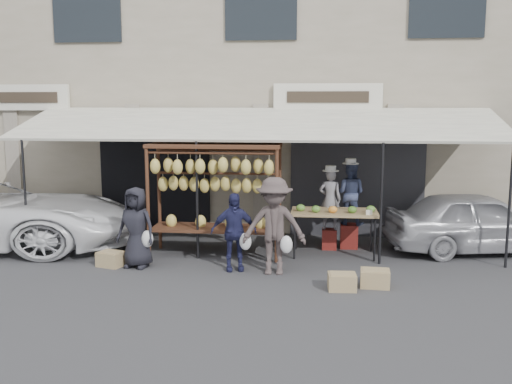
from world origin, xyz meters
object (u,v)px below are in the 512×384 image
produce_table (334,213)px  customer_right (274,226)px  customer_left (136,227)px  crate_near_a (342,282)px  vendor_left (330,199)px  customer_mid (234,232)px  vendor_right (350,193)px  sedan (478,222)px  crate_near_b (375,278)px  banana_rack (214,178)px  crate_far (111,259)px

produce_table → customer_right: size_ratio=0.98×
customer_left → crate_near_a: 3.90m
vendor_left → produce_table: bearing=103.8°
customer_mid → crate_near_a: bearing=-39.4°
vendor_right → customer_mid: (-2.17, -1.88, -0.45)m
customer_left → sedan: bearing=26.3°
vendor_right → customer_left: (-3.98, -1.88, -0.41)m
crate_near_b → customer_left: bearing=170.7°
customer_right → sedan: 4.48m
banana_rack → sedan: size_ratio=0.70×
customer_left → customer_right: 2.57m
customer_left → crate_near_a: (3.74, -0.93, -0.61)m
crate_near_a → sedan: sedan is taller
crate_near_a → customer_right: bearing=146.4°
crate_far → crate_near_b: bearing=-8.2°
customer_right → crate_near_b: (1.72, -0.56, -0.73)m
customer_mid → crate_near_a: customer_mid is taller
sedan → customer_mid: bearing=100.3°
crate_near_b → sedan: bearing=47.7°
vendor_left → crate_near_b: (0.71, -2.43, -0.91)m
crate_near_a → produce_table: bearing=92.3°
crate_near_b → vendor_left: bearing=106.3°
banana_rack → customer_left: bearing=-144.3°
produce_table → customer_mid: (-1.83, -1.22, -0.15)m
vendor_right → customer_mid: size_ratio=0.92×
crate_near_b → crate_far: (-4.79, 0.69, -0.01)m
banana_rack → produce_table: size_ratio=1.53×
crate_near_a → crate_near_b: bearing=22.1°
crate_far → sedan: size_ratio=0.12×
produce_table → vendor_right: vendor_right is taller
vendor_left → crate_near_b: 2.69m
customer_mid → crate_near_a: size_ratio=3.18×
vendor_left → crate_near_a: size_ratio=2.80×
customer_left → crate_near_b: customer_left is taller
customer_left → crate_far: size_ratio=3.29×
customer_right → sedan: customer_right is taller
vendor_left → customer_mid: bearing=49.8°
crate_far → customer_mid: bearing=0.3°
banana_rack → crate_far: 2.49m
banana_rack → customer_mid: 1.37m
vendor_left → vendor_right: bearing=-155.0°
vendor_left → sedan: 3.04m
vendor_left → customer_left: 3.98m
sedan → produce_table: bearing=91.1°
customer_left → customer_mid: size_ratio=1.05×
banana_rack → crate_far: bearing=-152.3°
sedan → vendor_right: bearing=78.1°
customer_mid → sedan: customer_mid is taller
vendor_right → produce_table: bearing=80.2°
customer_right → crate_near_a: 1.59m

